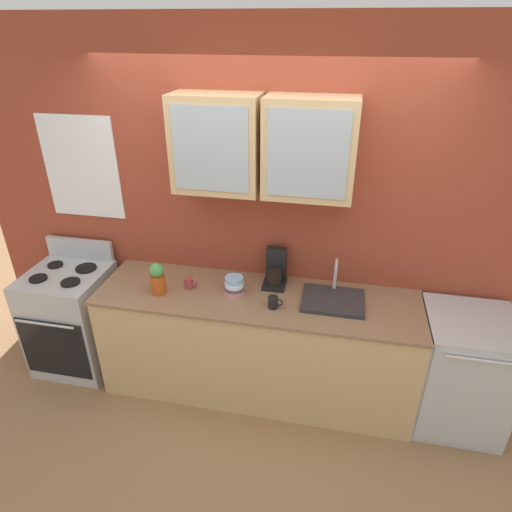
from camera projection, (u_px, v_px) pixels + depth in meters
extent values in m
plane|color=#936B47|center=(257.00, 386.00, 3.66)|extent=(10.00, 10.00, 0.00)
cube|color=#993D28|center=(267.00, 216.00, 3.34)|extent=(4.74, 0.10, 2.76)
cube|color=tan|center=(217.00, 144.00, 2.95)|extent=(0.59, 0.31, 0.65)
cube|color=#9EADB7|center=(210.00, 150.00, 2.81)|extent=(0.51, 0.01, 0.55)
cube|color=tan|center=(310.00, 149.00, 2.84)|extent=(0.59, 0.31, 0.65)
cube|color=#9EADB7|center=(307.00, 155.00, 2.70)|extent=(0.51, 0.01, 0.55)
cube|color=white|center=(81.00, 168.00, 3.41)|extent=(0.62, 0.01, 0.80)
cube|color=tan|center=(257.00, 345.00, 3.46)|extent=(2.39, 0.65, 0.87)
cube|color=#8C6B4C|center=(257.00, 298.00, 3.25)|extent=(2.41, 0.67, 0.02)
cube|color=silver|center=(74.00, 319.00, 3.73)|extent=(0.62, 0.60, 0.89)
cube|color=black|center=(54.00, 349.00, 3.50)|extent=(0.57, 0.01, 0.54)
cylinder|color=silver|center=(44.00, 324.00, 3.35)|extent=(0.50, 0.02, 0.02)
cube|color=silver|center=(80.00, 249.00, 3.73)|extent=(0.59, 0.04, 0.18)
cylinder|color=black|center=(38.00, 278.00, 3.45)|extent=(0.14, 0.14, 0.02)
cylinder|color=black|center=(70.00, 282.00, 3.40)|extent=(0.15, 0.15, 0.02)
cylinder|color=black|center=(55.00, 265.00, 3.64)|extent=(0.12, 0.12, 0.02)
cylinder|color=black|center=(86.00, 268.00, 3.59)|extent=(0.17, 0.17, 0.02)
cube|color=#2D2D30|center=(333.00, 300.00, 3.17)|extent=(0.45, 0.36, 0.03)
cylinder|color=silver|center=(335.00, 274.00, 3.23)|extent=(0.02, 0.02, 0.24)
cylinder|color=silver|center=(337.00, 264.00, 3.12)|extent=(0.02, 0.12, 0.02)
cylinder|color=#D87F84|center=(234.00, 291.00, 3.27)|extent=(0.16, 0.16, 0.04)
cylinder|color=#4C4C54|center=(234.00, 288.00, 3.25)|extent=(0.15, 0.15, 0.04)
cylinder|color=white|center=(234.00, 284.00, 3.24)|extent=(0.14, 0.14, 0.04)
cylinder|color=#8CB7E0|center=(234.00, 280.00, 3.22)|extent=(0.13, 0.13, 0.05)
cylinder|color=#BF4C19|center=(158.00, 284.00, 3.25)|extent=(0.11, 0.11, 0.15)
sphere|color=#4C994C|center=(157.00, 270.00, 3.19)|extent=(0.11, 0.11, 0.11)
cylinder|color=black|center=(273.00, 302.00, 3.09)|extent=(0.07, 0.07, 0.09)
torus|color=black|center=(279.00, 302.00, 3.08)|extent=(0.06, 0.01, 0.06)
cylinder|color=#993838|center=(189.00, 283.00, 3.32)|extent=(0.06, 0.06, 0.09)
torus|color=#993838|center=(194.00, 283.00, 3.31)|extent=(0.06, 0.01, 0.06)
cube|color=silver|center=(460.00, 371.00, 3.18)|extent=(0.62, 0.62, 0.89)
cube|color=silver|center=(470.00, 403.00, 2.91)|extent=(0.59, 0.01, 0.80)
cylinder|color=silver|center=(485.00, 361.00, 2.71)|extent=(0.47, 0.02, 0.02)
cube|color=black|center=(274.00, 284.00, 3.37)|extent=(0.17, 0.20, 0.03)
cylinder|color=black|center=(274.00, 277.00, 3.32)|extent=(0.11, 0.11, 0.11)
cube|color=black|center=(276.00, 263.00, 3.36)|extent=(0.15, 0.06, 0.26)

